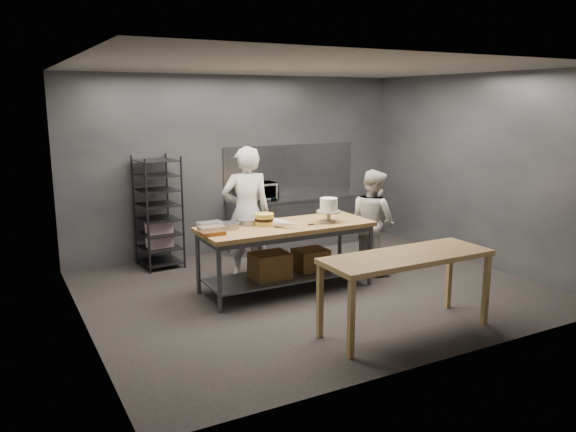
{
  "coord_description": "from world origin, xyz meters",
  "views": [
    {
      "loc": [
        -3.84,
        -6.4,
        2.58
      ],
      "look_at": [
        -0.32,
        0.13,
        1.05
      ],
      "focal_mm": 35.0,
      "sensor_mm": 36.0,
      "label": 1
    }
  ],
  "objects_px": {
    "speed_rack": "(158,213)",
    "layer_cake": "(264,219)",
    "work_table": "(287,249)",
    "chef_right": "(373,221)",
    "microwave": "(260,191)",
    "frosted_cake_stand": "(329,207)",
    "chef_behind": "(246,213)",
    "near_counter": "(407,262)"
  },
  "relations": [
    {
      "from": "near_counter",
      "to": "speed_rack",
      "type": "relative_size",
      "value": 1.14
    },
    {
      "from": "work_table",
      "to": "speed_rack",
      "type": "height_order",
      "value": "speed_rack"
    },
    {
      "from": "speed_rack",
      "to": "microwave",
      "type": "relative_size",
      "value": 3.23
    },
    {
      "from": "chef_behind",
      "to": "chef_right",
      "type": "xyz_separation_m",
      "value": [
        1.8,
        -0.66,
        -0.19
      ]
    },
    {
      "from": "chef_right",
      "to": "work_table",
      "type": "bearing_deg",
      "value": 89.05
    },
    {
      "from": "work_table",
      "to": "speed_rack",
      "type": "distance_m",
      "value": 2.31
    },
    {
      "from": "work_table",
      "to": "chef_behind",
      "type": "height_order",
      "value": "chef_behind"
    },
    {
      "from": "near_counter",
      "to": "chef_right",
      "type": "height_order",
      "value": "chef_right"
    },
    {
      "from": "frosted_cake_stand",
      "to": "layer_cake",
      "type": "relative_size",
      "value": 1.31
    },
    {
      "from": "speed_rack",
      "to": "chef_right",
      "type": "height_order",
      "value": "speed_rack"
    },
    {
      "from": "chef_right",
      "to": "microwave",
      "type": "distance_m",
      "value": 2.14
    },
    {
      "from": "chef_behind",
      "to": "frosted_cake_stand",
      "type": "xyz_separation_m",
      "value": [
        0.84,
        -0.9,
        0.16
      ]
    },
    {
      "from": "speed_rack",
      "to": "frosted_cake_stand",
      "type": "xyz_separation_m",
      "value": [
        1.83,
        -2.05,
        0.28
      ]
    },
    {
      "from": "speed_rack",
      "to": "microwave",
      "type": "height_order",
      "value": "speed_rack"
    },
    {
      "from": "chef_behind",
      "to": "frosted_cake_stand",
      "type": "height_order",
      "value": "chef_behind"
    },
    {
      "from": "frosted_cake_stand",
      "to": "speed_rack",
      "type": "bearing_deg",
      "value": 131.83
    },
    {
      "from": "chef_behind",
      "to": "microwave",
      "type": "bearing_deg",
      "value": -109.73
    },
    {
      "from": "speed_rack",
      "to": "layer_cake",
      "type": "height_order",
      "value": "speed_rack"
    },
    {
      "from": "speed_rack",
      "to": "layer_cake",
      "type": "xyz_separation_m",
      "value": [
        0.96,
        -1.81,
        0.14
      ]
    },
    {
      "from": "work_table",
      "to": "chef_right",
      "type": "bearing_deg",
      "value": 4.57
    },
    {
      "from": "work_table",
      "to": "frosted_cake_stand",
      "type": "distance_m",
      "value": 0.83
    },
    {
      "from": "frosted_cake_stand",
      "to": "layer_cake",
      "type": "bearing_deg",
      "value": 164.42
    },
    {
      "from": "chef_right",
      "to": "layer_cake",
      "type": "xyz_separation_m",
      "value": [
        -1.83,
        -0.0,
        0.21
      ]
    },
    {
      "from": "work_table",
      "to": "layer_cake",
      "type": "bearing_deg",
      "value": 157.05
    },
    {
      "from": "microwave",
      "to": "layer_cake",
      "type": "height_order",
      "value": "microwave"
    },
    {
      "from": "frosted_cake_stand",
      "to": "layer_cake",
      "type": "height_order",
      "value": "frosted_cake_stand"
    },
    {
      "from": "chef_behind",
      "to": "microwave",
      "type": "relative_size",
      "value": 3.58
    },
    {
      "from": "work_table",
      "to": "layer_cake",
      "type": "height_order",
      "value": "layer_cake"
    },
    {
      "from": "chef_right",
      "to": "microwave",
      "type": "bearing_deg",
      "value": 22.22
    },
    {
      "from": "work_table",
      "to": "near_counter",
      "type": "relative_size",
      "value": 1.2
    },
    {
      "from": "near_counter",
      "to": "frosted_cake_stand",
      "type": "bearing_deg",
      "value": 87.33
    },
    {
      "from": "chef_right",
      "to": "layer_cake",
      "type": "distance_m",
      "value": 1.84
    },
    {
      "from": "work_table",
      "to": "chef_behind",
      "type": "bearing_deg",
      "value": 107.83
    },
    {
      "from": "microwave",
      "to": "frosted_cake_stand",
      "type": "bearing_deg",
      "value": -89.03
    },
    {
      "from": "near_counter",
      "to": "layer_cake",
      "type": "height_order",
      "value": "layer_cake"
    },
    {
      "from": "chef_behind",
      "to": "frosted_cake_stand",
      "type": "relative_size",
      "value": 5.71
    },
    {
      "from": "speed_rack",
      "to": "frosted_cake_stand",
      "type": "relative_size",
      "value": 5.15
    },
    {
      "from": "chef_right",
      "to": "speed_rack",
      "type": "bearing_deg",
      "value": 51.61
    },
    {
      "from": "microwave",
      "to": "layer_cake",
      "type": "distance_m",
      "value": 2.06
    },
    {
      "from": "layer_cake",
      "to": "chef_right",
      "type": "bearing_deg",
      "value": 0.13
    },
    {
      "from": "layer_cake",
      "to": "work_table",
      "type": "bearing_deg",
      "value": -22.95
    },
    {
      "from": "near_counter",
      "to": "chef_behind",
      "type": "relative_size",
      "value": 1.03
    }
  ]
}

